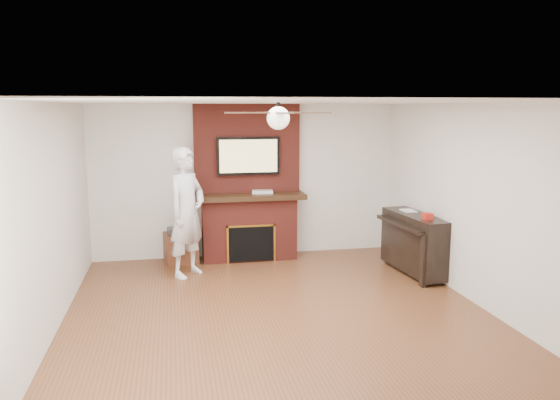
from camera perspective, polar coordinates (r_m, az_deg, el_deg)
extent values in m
cube|color=#59311A|center=(6.71, -0.17, -12.50)|extent=(5.36, 5.86, 0.18)
cube|color=white|center=(6.22, -0.18, 11.04)|extent=(5.36, 5.86, 0.18)
cube|color=silver|center=(9.09, -3.61, 2.10)|extent=(5.36, 0.18, 2.50)
cube|color=silver|center=(3.67, 8.49, -9.35)|extent=(5.36, 0.18, 2.50)
cube|color=silver|center=(6.37, -23.72, -1.93)|extent=(0.18, 5.86, 2.50)
cube|color=silver|center=(7.27, 20.28, -0.37)|extent=(0.18, 5.86, 2.50)
cube|color=maroon|center=(8.89, -3.27, -2.97)|extent=(1.50, 0.50, 1.00)
cube|color=black|center=(8.76, -3.27, 0.43)|extent=(1.78, 0.64, 0.08)
cube|color=maroon|center=(8.85, -3.48, 5.41)|extent=(1.70, 0.20, 1.42)
cube|color=black|center=(8.69, -3.02, -4.59)|extent=(0.70, 0.06, 0.55)
cube|color=#BF8C2D|center=(8.62, -3.03, -2.73)|extent=(0.78, 0.02, 0.03)
cube|color=#BF8C2D|center=(8.64, -5.48, -4.70)|extent=(0.03, 0.02, 0.61)
cube|color=#BF8C2D|center=(8.74, -0.57, -4.49)|extent=(0.03, 0.02, 0.61)
cube|color=black|center=(8.72, -3.35, 4.62)|extent=(1.00, 0.07, 0.60)
cube|color=tan|center=(8.68, -3.31, 4.60)|extent=(0.92, 0.01, 0.52)
cylinder|color=black|center=(6.21, -0.18, 9.57)|extent=(0.04, 0.04, 0.14)
sphere|color=white|center=(6.21, -0.18, 8.55)|extent=(0.26, 0.26, 0.26)
cube|color=black|center=(6.29, 2.81, 9.10)|extent=(0.55, 0.11, 0.01)
cube|color=black|center=(6.54, -0.74, 9.13)|extent=(0.11, 0.55, 0.01)
cube|color=black|center=(6.16, -3.23, 9.09)|extent=(0.55, 0.11, 0.01)
cube|color=black|center=(5.89, 0.44, 9.08)|extent=(0.11, 0.55, 0.01)
imported|color=silver|center=(8.00, -9.71, -1.28)|extent=(0.80, 0.83, 1.89)
cube|color=#582B19|center=(8.86, -10.32, -4.94)|extent=(0.56, 0.56, 0.47)
cube|color=#333336|center=(8.79, -10.38, -3.17)|extent=(0.42, 0.35, 0.09)
cube|color=black|center=(8.32, 13.89, -4.31)|extent=(0.52, 1.40, 0.84)
cube|color=black|center=(7.76, 14.78, -6.17)|extent=(0.06, 0.11, 0.74)
cube|color=black|center=(8.83, 11.33, -4.12)|extent=(0.06, 0.11, 0.74)
cube|color=black|center=(8.16, 12.50, -2.48)|extent=(0.26, 1.27, 0.05)
cube|color=silver|center=(8.47, 13.26, -1.09)|extent=(0.19, 0.26, 0.01)
cube|color=red|center=(7.90, 15.15, -1.65)|extent=(0.13, 0.13, 0.09)
cube|color=silver|center=(8.76, -1.86, 0.87)|extent=(0.35, 0.23, 0.05)
cylinder|color=#C25216|center=(8.80, -4.52, -6.13)|extent=(0.07, 0.07, 0.10)
cylinder|color=#388C42|center=(8.85, -2.70, -6.06)|extent=(0.07, 0.07, 0.09)
cylinder|color=beige|center=(8.86, -2.28, -6.01)|extent=(0.08, 0.08, 0.10)
cylinder|color=navy|center=(8.84, -1.35, -6.11)|extent=(0.06, 0.06, 0.08)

